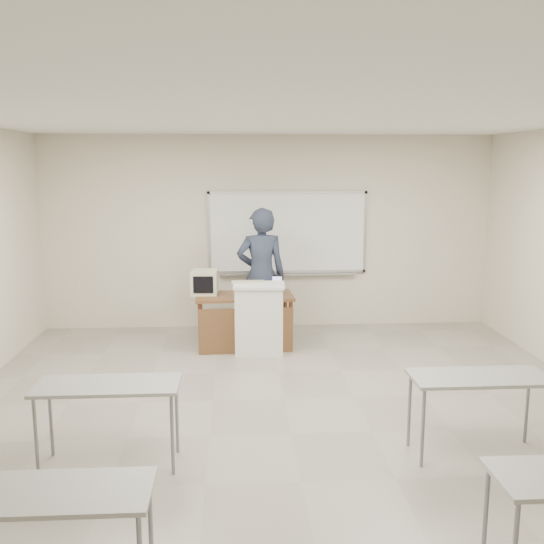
{
  "coord_description": "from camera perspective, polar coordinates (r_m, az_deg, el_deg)",
  "views": [
    {
      "loc": [
        -0.51,
        -5.41,
        2.54
      ],
      "look_at": [
        -0.05,
        2.2,
        1.19
      ],
      "focal_mm": 40.0,
      "sensor_mm": 36.0,
      "label": 1
    }
  ],
  "objects": [
    {
      "name": "floor",
      "position": [
        6.0,
        1.82,
        -15.04
      ],
      "size": [
        7.0,
        8.0,
        0.01
      ],
      "primitive_type": "cube",
      "color": "gray",
      "rests_on": "ground"
    },
    {
      "name": "whiteboard",
      "position": [
        9.47,
        1.48,
        3.63
      ],
      "size": [
        2.48,
        0.1,
        1.31
      ],
      "color": "white",
      "rests_on": "floor"
    },
    {
      "name": "student_desks",
      "position": [
        4.5,
        3.49,
        -14.52
      ],
      "size": [
        4.4,
        2.2,
        0.73
      ],
      "color": "gray",
      "rests_on": "floor"
    },
    {
      "name": "instructor_desk",
      "position": [
        8.41,
        -2.6,
        -3.77
      ],
      "size": [
        1.35,
        0.68,
        0.75
      ],
      "rotation": [
        0.0,
        0.0,
        0.05
      ],
      "color": "brown",
      "rests_on": "floor"
    },
    {
      "name": "podium",
      "position": [
        8.29,
        -1.2,
        -4.35
      ],
      "size": [
        0.68,
        0.5,
        0.95
      ],
      "rotation": [
        0.0,
        0.0,
        -0.07
      ],
      "color": "silver",
      "rests_on": "floor"
    },
    {
      "name": "crt_monitor",
      "position": [
        8.57,
        -6.33,
        -0.94
      ],
      "size": [
        0.36,
        0.41,
        0.35
      ],
      "rotation": [
        0.0,
        0.0,
        -0.07
      ],
      "color": "#B8B69C",
      "rests_on": "instructor_desk"
    },
    {
      "name": "laptop",
      "position": [
        8.63,
        0.01,
        -1.55
      ],
      "size": [
        0.31,
        0.29,
        0.23
      ],
      "rotation": [
        0.0,
        0.0,
        -0.09
      ],
      "color": "black",
      "rests_on": "instructor_desk"
    },
    {
      "name": "mouse",
      "position": [
        8.29,
        0.37,
        -2.27
      ],
      "size": [
        0.12,
        0.08,
        0.04
      ],
      "primitive_type": "ellipsoid",
      "rotation": [
        0.0,
        0.0,
        0.11
      ],
      "color": "#ACB0B3",
      "rests_on": "instructor_desk"
    },
    {
      "name": "keyboard",
      "position": [
        8.25,
        -2.27,
        -0.96
      ],
      "size": [
        0.45,
        0.16,
        0.02
      ],
      "primitive_type": "cube",
      "rotation": [
        0.0,
        0.0,
        0.02
      ],
      "color": "#B8B69C",
      "rests_on": "podium"
    },
    {
      "name": "presenter",
      "position": [
        8.75,
        -1.03,
        -0.27
      ],
      "size": [
        0.74,
        0.52,
        1.94
      ],
      "primitive_type": "imported",
      "rotation": [
        0.0,
        0.0,
        3.21
      ],
      "color": "black",
      "rests_on": "floor"
    }
  ]
}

